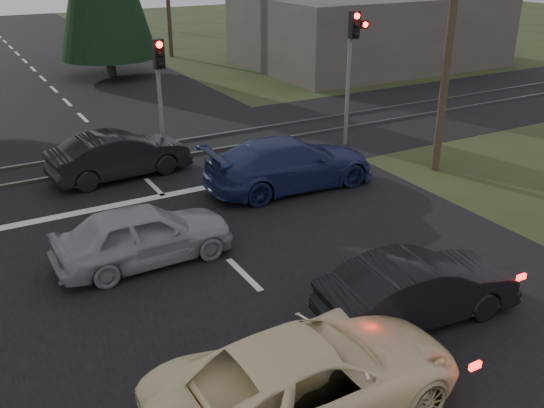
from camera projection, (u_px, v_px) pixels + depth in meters
ground at (318, 347)px, 11.12m from camera, size 120.00×120.00×0.00m
road at (144, 177)px, 19.11m from camera, size 14.00×100.00×0.01m
rail_corridor at (125, 158)px, 20.71m from camera, size 120.00×8.00×0.01m
stop_line at (163, 196)px, 17.67m from camera, size 13.00×0.35×0.00m
rail_near at (132, 164)px, 20.05m from camera, size 120.00×0.12×0.10m
rail_far at (118, 151)px, 21.33m from camera, size 120.00×0.12×0.10m
traffic_signal_right at (353, 53)px, 20.76m from camera, size 0.68×0.48×4.70m
traffic_signal_center at (160, 81)px, 18.98m from camera, size 0.32×0.48×4.10m
utility_pole_near at (452, 19)px, 17.85m from camera, size 1.80×0.26×9.00m
building_right at (368, 29)px, 35.99m from camera, size 14.00×10.00×4.00m
cream_coupe at (309, 377)px, 9.30m from camera, size 5.08×2.41×1.40m
dark_hatchback at (418, 289)px, 11.72m from camera, size 4.14×1.78×1.33m
silver_car at (144, 234)px, 13.80m from camera, size 4.12×1.72×1.40m
blue_sedan at (290, 163)px, 18.02m from camera, size 5.28×2.27×1.52m
dark_car_far at (120, 155)px, 18.85m from camera, size 4.46×1.91×1.43m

